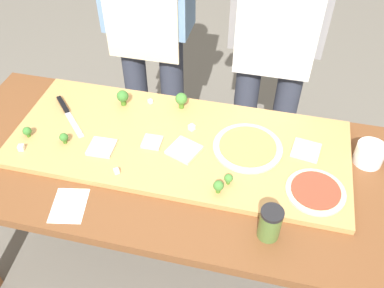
# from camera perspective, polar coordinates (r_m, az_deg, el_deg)

# --- Properties ---
(ground_plane) EXTENTS (8.00, 8.00, 0.00)m
(ground_plane) POSITION_cam_1_polar(r_m,az_deg,el_deg) (2.16, -2.86, -15.89)
(ground_plane) COLOR #6B665B
(prep_table) EXTENTS (1.71, 0.76, 0.74)m
(prep_table) POSITION_cam_1_polar(r_m,az_deg,el_deg) (1.63, -3.65, -4.58)
(prep_table) COLOR brown
(prep_table) RESTS_ON ground
(cutting_board) EXTENTS (1.29, 0.53, 0.02)m
(cutting_board) POSITION_cam_1_polar(r_m,az_deg,el_deg) (1.60, -1.85, 0.12)
(cutting_board) COLOR tan
(cutting_board) RESTS_ON prep_table
(chefs_knife) EXTENTS (0.21, 0.21, 0.02)m
(chefs_knife) POSITION_cam_1_polar(r_m,az_deg,el_deg) (1.79, -16.85, 4.38)
(chefs_knife) COLOR #B7BABF
(chefs_knife) RESTS_ON cutting_board
(pizza_whole_pesto_green) EXTENTS (0.26, 0.26, 0.02)m
(pizza_whole_pesto_green) POSITION_cam_1_polar(r_m,az_deg,el_deg) (1.57, 7.64, -0.41)
(pizza_whole_pesto_green) COLOR beige
(pizza_whole_pesto_green) RESTS_ON cutting_board
(pizza_whole_tomato_red) EXTENTS (0.20, 0.20, 0.02)m
(pizza_whole_tomato_red) POSITION_cam_1_polar(r_m,az_deg,el_deg) (1.48, 16.59, -6.21)
(pizza_whole_tomato_red) COLOR beige
(pizza_whole_tomato_red) RESTS_ON cutting_board
(pizza_slice_near_right) EXTENTS (0.11, 0.11, 0.01)m
(pizza_slice_near_right) POSITION_cam_1_polar(r_m,az_deg,el_deg) (1.60, 15.36, -0.83)
(pizza_slice_near_right) COLOR beige
(pizza_slice_near_right) RESTS_ON cutting_board
(pizza_slice_far_right) EXTENTS (0.07, 0.07, 0.01)m
(pizza_slice_far_right) POSITION_cam_1_polar(r_m,az_deg,el_deg) (1.59, -5.49, 0.27)
(pizza_slice_far_right) COLOR beige
(pizza_slice_far_right) RESTS_ON cutting_board
(pizza_slice_near_left) EXTENTS (0.10, 0.10, 0.01)m
(pizza_slice_near_left) POSITION_cam_1_polar(r_m,az_deg,el_deg) (1.59, -12.27, -0.45)
(pizza_slice_near_left) COLOR beige
(pizza_slice_near_left) RESTS_ON cutting_board
(pizza_slice_center) EXTENTS (0.14, 0.14, 0.01)m
(pizza_slice_center) POSITION_cam_1_polar(r_m,az_deg,el_deg) (1.55, -1.10, -0.82)
(pizza_slice_center) COLOR beige
(pizza_slice_center) RESTS_ON cutting_board
(broccoli_floret_center_left) EXTENTS (0.03, 0.03, 0.05)m
(broccoli_floret_center_left) POSITION_cam_1_polar(r_m,az_deg,el_deg) (1.64, -17.17, 0.84)
(broccoli_floret_center_left) COLOR #3F7220
(broccoli_floret_center_left) RESTS_ON cutting_board
(broccoli_floret_front_left) EXTENTS (0.03, 0.03, 0.04)m
(broccoli_floret_front_left) POSITION_cam_1_polar(r_m,az_deg,el_deg) (1.43, 5.02, -4.75)
(broccoli_floret_front_left) COLOR #487A23
(broccoli_floret_front_left) RESTS_ON cutting_board
(broccoli_floret_front_mid) EXTENTS (0.05, 0.05, 0.07)m
(broccoli_floret_front_mid) POSITION_cam_1_polar(r_m,az_deg,el_deg) (1.71, -1.49, 6.14)
(broccoli_floret_front_mid) COLOR #487A23
(broccoli_floret_front_mid) RESTS_ON cutting_board
(broccoli_floret_back_left) EXTENTS (0.04, 0.04, 0.05)m
(broccoli_floret_back_left) POSITION_cam_1_polar(r_m,az_deg,el_deg) (1.40, 3.64, -5.79)
(broccoli_floret_back_left) COLOR #487A23
(broccoli_floret_back_left) RESTS_ON cutting_board
(broccoli_floret_center_right) EXTENTS (0.05, 0.05, 0.07)m
(broccoli_floret_center_right) POSITION_cam_1_polar(r_m,az_deg,el_deg) (1.75, -9.49, 6.42)
(broccoli_floret_center_right) COLOR #3F7220
(broccoli_floret_center_right) RESTS_ON cutting_board
(broccoli_floret_front_right) EXTENTS (0.03, 0.03, 0.04)m
(broccoli_floret_front_right) POSITION_cam_1_polar(r_m,az_deg,el_deg) (1.71, -21.68, 1.62)
(broccoli_floret_front_right) COLOR #3F7220
(broccoli_floret_front_right) RESTS_ON cutting_board
(cheese_crumble_a) EXTENTS (0.03, 0.03, 0.02)m
(cheese_crumble_a) POSITION_cam_1_polar(r_m,az_deg,el_deg) (1.50, -10.31, -3.68)
(cheese_crumble_a) COLOR silver
(cheese_crumble_a) RESTS_ON cutting_board
(cheese_crumble_b) EXTENTS (0.02, 0.02, 0.02)m
(cheese_crumble_b) POSITION_cam_1_polar(r_m,az_deg,el_deg) (1.77, -5.74, 5.83)
(cheese_crumble_b) COLOR white
(cheese_crumble_b) RESTS_ON cutting_board
(cheese_crumble_c) EXTENTS (0.03, 0.03, 0.02)m
(cheese_crumble_c) POSITION_cam_1_polar(r_m,az_deg,el_deg) (1.68, -22.38, -0.46)
(cheese_crumble_c) COLOR white
(cheese_crumble_c) RESTS_ON cutting_board
(cheese_crumble_d) EXTENTS (0.03, 0.03, 0.02)m
(cheese_crumble_d) POSITION_cam_1_polar(r_m,az_deg,el_deg) (1.63, -0.04, 2.29)
(cheese_crumble_d) COLOR white
(cheese_crumble_d) RESTS_ON cutting_board
(flour_cup) EXTENTS (0.11, 0.11, 0.08)m
(flour_cup) POSITION_cam_1_polar(r_m,az_deg,el_deg) (1.66, 23.12, -1.39)
(flour_cup) COLOR white
(flour_cup) RESTS_ON prep_table
(sauce_jar) EXTENTS (0.07, 0.07, 0.12)m
(sauce_jar) POSITION_cam_1_polar(r_m,az_deg,el_deg) (1.32, 10.66, -10.66)
(sauce_jar) COLOR #517033
(sauce_jar) RESTS_ON prep_table
(recipe_note) EXTENTS (0.14, 0.16, 0.00)m
(recipe_note) POSITION_cam_1_polar(r_m,az_deg,el_deg) (1.48, -16.50, -8.09)
(recipe_note) COLOR white
(recipe_note) RESTS_ON prep_table
(cook_left) EXTENTS (0.54, 0.39, 1.67)m
(cook_left) POSITION_cam_1_polar(r_m,az_deg,el_deg) (1.98, -6.17, 18.02)
(cook_left) COLOR #333847
(cook_left) RESTS_ON ground
(cook_right) EXTENTS (0.54, 0.39, 1.67)m
(cook_right) POSITION_cam_1_polar(r_m,az_deg,el_deg) (1.89, 11.75, 15.94)
(cook_right) COLOR #333847
(cook_right) RESTS_ON ground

